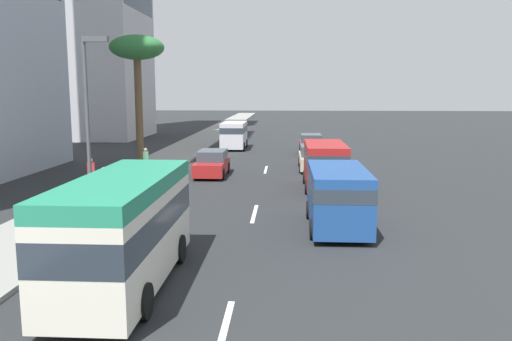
{
  "coord_description": "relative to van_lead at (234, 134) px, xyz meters",
  "views": [
    {
      "loc": [
        -4.57,
        -1.29,
        5.11
      ],
      "look_at": [
        17.4,
        -0.02,
        1.71
      ],
      "focal_mm": 36.34,
      "sensor_mm": 36.0,
      "label": 1
    }
  ],
  "objects": [
    {
      "name": "van_fourth",
      "position": [
        -18.5,
        -6.64,
        0.02
      ],
      "size": [
        5.02,
        2.17,
        2.4
      ],
      "color": "#A51E1E",
      "rests_on": "ground_plane"
    },
    {
      "name": "minibus_seventh",
      "position": [
        -32.63,
        -0.4,
        0.26
      ],
      "size": [
        6.78,
        2.3,
        2.92
      ],
      "rotation": [
        0.0,
        0.0,
        3.14
      ],
      "color": "silver",
      "rests_on": "ground_plane"
    },
    {
      "name": "car_fifth",
      "position": [
        -3.46,
        -6.62,
        -0.58
      ],
      "size": [
        4.32,
        1.83,
        1.64
      ],
      "color": "#A51E1E",
      "rests_on": "ground_plane"
    },
    {
      "name": "pedestrian_near_lamp",
      "position": [
        -24.0,
        3.2,
        -0.24
      ],
      "size": [
        0.32,
        0.23,
        1.73
      ],
      "rotation": [
        0.0,
        0.0,
        3.14
      ],
      "color": "navy",
      "rests_on": "sidewalk_right"
    },
    {
      "name": "ground_plane",
      "position": [
        -9.43,
        -3.29,
        -1.35
      ],
      "size": [
        198.0,
        198.0,
        0.0
      ],
      "primitive_type": "plane",
      "color": "#26282B"
    },
    {
      "name": "sidewalk_right",
      "position": [
        -9.43,
        4.18,
        -1.27
      ],
      "size": [
        162.0,
        3.77,
        0.15
      ],
      "primitive_type": "cube",
      "color": "gray",
      "rests_on": "ground_plane"
    },
    {
      "name": "car_third",
      "position": [
        -14.59,
        -0.12,
        -0.62
      ],
      "size": [
        4.36,
        1.81,
        1.53
      ],
      "rotation": [
        0.0,
        0.0,
        3.14
      ],
      "color": "#A51E1E",
      "rests_on": "ground_plane"
    },
    {
      "name": "pedestrian_mid_block",
      "position": [
        -20.53,
        5.12,
        -0.3
      ],
      "size": [
        0.36,
        0.39,
        1.64
      ],
      "rotation": [
        0.0,
        0.0,
        5.29
      ],
      "color": "gold",
      "rests_on": "sidewalk_right"
    },
    {
      "name": "van_sixth",
      "position": [
        -26.48,
        -6.53,
        -0.04
      ],
      "size": [
        4.97,
        2.19,
        2.27
      ],
      "color": "#1E478C",
      "rests_on": "ground_plane"
    },
    {
      "name": "palm_tree",
      "position": [
        -11.96,
        5.04,
        6.19
      ],
      "size": [
        3.5,
        3.5,
        8.5
      ],
      "color": "brown",
      "rests_on": "sidewalk_right"
    },
    {
      "name": "car_second",
      "position": [
        -11.8,
        -6.34,
        -0.59
      ],
      "size": [
        4.69,
        1.8,
        1.6
      ],
      "color": "beige",
      "rests_on": "ground_plane"
    },
    {
      "name": "van_lead",
      "position": [
        0.0,
        0.0,
        0.0
      ],
      "size": [
        4.89,
        2.12,
        2.35
      ],
      "rotation": [
        0.0,
        0.0,
        3.14
      ],
      "color": "silver",
      "rests_on": "ground_plane"
    },
    {
      "name": "lane_stripe_near",
      "position": [
        -35.13,
        -3.29,
        -1.34
      ],
      "size": [
        3.2,
        0.16,
        0.01
      ],
      "primitive_type": "cube",
      "color": "silver",
      "rests_on": "ground_plane"
    },
    {
      "name": "lane_stripe_far",
      "position": [
        -12.09,
        -3.29,
        -1.34
      ],
      "size": [
        3.2,
        0.16,
        0.01
      ],
      "primitive_type": "cube",
      "color": "silver",
      "rests_on": "ground_plane"
    },
    {
      "name": "pedestrian_by_tree",
      "position": [
        -15.13,
        3.81,
        -0.34
      ],
      "size": [
        0.3,
        0.36,
        1.57
      ],
      "rotation": [
        0.0,
        0.0,
        1.8
      ],
      "color": "beige",
      "rests_on": "sidewalk_right"
    },
    {
      "name": "lane_stripe_mid",
      "position": [
        -24.34,
        -3.29,
        -1.34
      ],
      "size": [
        3.2,
        0.16,
        0.01
      ],
      "primitive_type": "cube",
      "color": "silver",
      "rests_on": "ground_plane"
    },
    {
      "name": "street_lamp",
      "position": [
        -26.86,
        2.59,
        3.07
      ],
      "size": [
        0.24,
        0.97,
        6.94
      ],
      "color": "#4C4C51",
      "rests_on": "sidewalk_right"
    }
  ]
}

